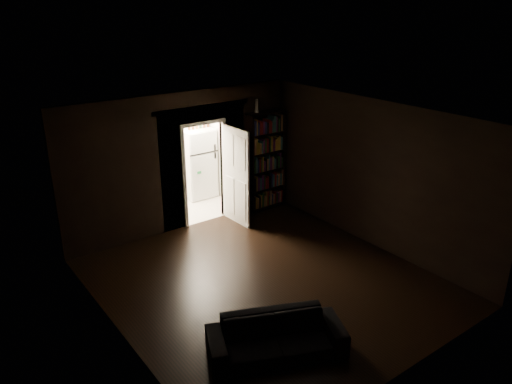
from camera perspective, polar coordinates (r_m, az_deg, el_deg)
ground at (r=8.53m, az=1.20°, el=-10.29°), size 5.50×5.50×0.00m
room_walls at (r=8.59m, az=-3.15°, el=2.37°), size 5.02×5.61×2.84m
kitchen_alcove at (r=11.28m, az=-8.87°, el=4.30°), size 2.20×1.80×2.60m
sofa at (r=6.86m, az=2.33°, el=-15.63°), size 1.99×1.46×0.70m
bookshelf at (r=11.03m, az=1.05°, el=3.56°), size 0.94×0.48×2.20m
refrigerator at (r=11.87m, az=-6.76°, el=3.32°), size 0.88×0.83×1.65m
door at (r=10.30m, az=-2.29°, el=1.78°), size 0.08×0.85×2.05m
figurine at (r=10.67m, az=0.08°, el=9.86°), size 0.10×0.10×0.29m
bottles at (r=11.64m, az=-6.59°, el=7.84°), size 0.64×0.16×0.26m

